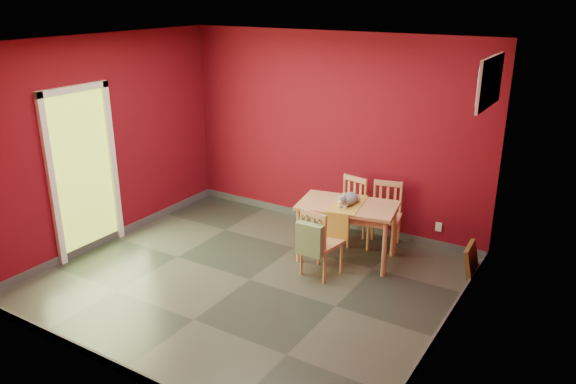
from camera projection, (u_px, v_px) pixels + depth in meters
The scene contains 13 objects.
ground at pixel (250, 279), 6.57m from camera, with size 4.50×4.50×0.00m, color #2D342D.
room_shell at pixel (250, 276), 6.55m from camera, with size 4.50×4.50×4.50m.
doorway at pixel (82, 167), 6.96m from camera, with size 0.06×1.01×2.13m.
window at pixel (490, 82), 5.47m from camera, with size 0.05×0.90×0.50m.
outlet_plate at pixel (439, 227), 7.27m from camera, with size 0.08×0.01×0.12m, color silver.
dining_table at pixel (347, 211), 6.86m from camera, with size 1.29×0.90×0.74m.
table_runner at pixel (343, 211), 6.75m from camera, with size 0.47×0.77×0.36m.
chair_far_left at pixel (348, 209), 7.50m from camera, with size 0.47×0.47×0.86m.
chair_far_right at pixel (385, 214), 7.30m from camera, with size 0.48×0.48×0.86m.
chair_near at pixel (320, 242), 6.54m from camera, with size 0.45×0.45×0.85m.
tote_bag at pixel (310, 239), 6.35m from camera, with size 0.32×0.19×0.45m.
cat at pixel (348, 197), 6.78m from camera, with size 0.21×0.41×0.20m, color slate, non-canonical shape.
picture_frame at pixel (471, 262), 6.52m from camera, with size 0.16×0.43×0.43m.
Camera 1 is at (3.43, -4.73, 3.20)m, focal length 35.00 mm.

